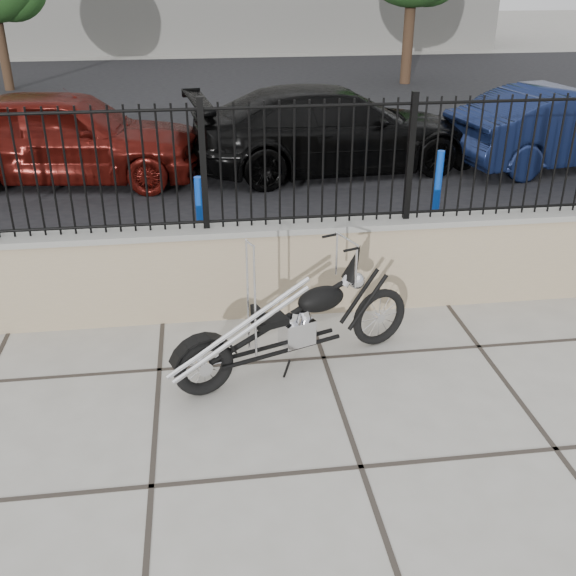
{
  "coord_description": "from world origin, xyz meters",
  "views": [
    {
      "loc": [
        -1.03,
        -3.71,
        3.32
      ],
      "look_at": [
        -0.31,
        1.67,
        0.66
      ],
      "focal_mm": 42.0,
      "sensor_mm": 36.0,
      "label": 1
    }
  ],
  "objects_px": {
    "chopper_motorcycle": "(293,303)",
    "car_red": "(66,136)",
    "car_blue": "(567,127)",
    "car_black": "(333,129)"
  },
  "relations": [
    {
      "from": "chopper_motorcycle",
      "to": "car_black",
      "type": "height_order",
      "value": "car_black"
    },
    {
      "from": "chopper_motorcycle",
      "to": "car_red",
      "type": "distance_m",
      "value": 6.75
    },
    {
      "from": "chopper_motorcycle",
      "to": "car_red",
      "type": "xyz_separation_m",
      "value": [
        -2.83,
        6.13,
        0.09
      ]
    },
    {
      "from": "chopper_motorcycle",
      "to": "car_black",
      "type": "distance_m",
      "value": 6.37
    },
    {
      "from": "car_black",
      "to": "car_red",
      "type": "bearing_deg",
      "value": 83.26
    },
    {
      "from": "chopper_motorcycle",
      "to": "car_black",
      "type": "relative_size",
      "value": 0.45
    },
    {
      "from": "car_black",
      "to": "car_blue",
      "type": "relative_size",
      "value": 1.18
    },
    {
      "from": "car_red",
      "to": "car_blue",
      "type": "relative_size",
      "value": 1.06
    },
    {
      "from": "car_red",
      "to": "car_black",
      "type": "relative_size",
      "value": 0.9
    },
    {
      "from": "car_red",
      "to": "car_blue",
      "type": "distance_m",
      "value": 8.49
    }
  ]
}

